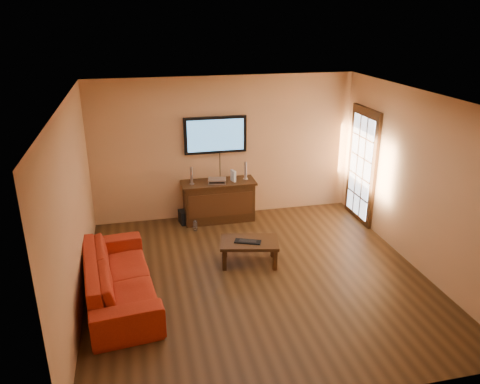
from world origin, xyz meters
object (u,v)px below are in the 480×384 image
object	(u,v)px
subwoofer	(186,217)
keyboard	(248,241)
coffee_table	(249,244)
speaker_left	(192,177)
sofa	(118,270)
game_console	(233,176)
speaker_right	(246,171)
media_console	(219,201)
bottle	(195,226)
television	(215,135)
av_receiver	(217,181)

from	to	relation	value
subwoofer	keyboard	distance (m)	1.97
coffee_table	speaker_left	distance (m)	1.97
sofa	subwoofer	size ratio (longest dim) A/B	8.96
sofa	game_console	xyz separation A→B (m)	(2.11, 2.27, 0.44)
speaker_right	sofa	bearing A→B (deg)	-135.32
media_console	keyboard	world-z (taller)	media_console
game_console	keyboard	size ratio (longest dim) A/B	0.49
keyboard	game_console	bearing A→B (deg)	85.15
coffee_table	speaker_left	size ratio (longest dim) A/B	3.10
bottle	television	bearing A→B (deg)	49.83
media_console	coffee_table	world-z (taller)	media_console
speaker_left	av_receiver	bearing A→B (deg)	-2.91
sofa	subwoofer	bearing A→B (deg)	-33.70
speaker_left	speaker_right	xyz separation A→B (m)	(1.03, 0.05, 0.01)
speaker_left	av_receiver	world-z (taller)	speaker_left
game_console	bottle	world-z (taller)	game_console
speaker_right	subwoofer	distance (m)	1.42
television	av_receiver	distance (m)	0.85
game_console	subwoofer	size ratio (longest dim) A/B	0.85
coffee_table	keyboard	bearing A→B (deg)	-136.19
coffee_table	game_console	world-z (taller)	game_console
speaker_left	av_receiver	size ratio (longest dim) A/B	0.97
sofa	subwoofer	distance (m)	2.61
speaker_left	bottle	bearing A→B (deg)	-92.02
sofa	game_console	distance (m)	3.13
coffee_table	game_console	xyz separation A→B (m)	(0.12, 1.74, 0.55)
sofa	subwoofer	xyz separation A→B (m)	(1.20, 2.30, -0.31)
television	sofa	size ratio (longest dim) A/B	0.52
game_console	bottle	size ratio (longest dim) A/B	1.02
av_receiver	game_console	distance (m)	0.32
television	av_receiver	size ratio (longest dim) A/B	3.54
sofa	coffee_table	bearing A→B (deg)	-81.17
media_console	keyboard	distance (m)	1.80
game_console	speaker_left	bearing A→B (deg)	161.99
coffee_table	speaker_right	size ratio (longest dim) A/B	2.93
speaker_left	keyboard	distance (m)	1.96
subwoofer	television	bearing A→B (deg)	9.61
sofa	speaker_right	world-z (taller)	speaker_right
media_console	av_receiver	xyz separation A→B (m)	(-0.03, -0.04, 0.42)
bottle	keyboard	distance (m)	1.59
media_console	keyboard	bearing A→B (deg)	-85.83
television	bottle	distance (m)	1.72
coffee_table	sofa	bearing A→B (deg)	-164.97
av_receiver	bottle	distance (m)	0.93
av_receiver	subwoofer	world-z (taller)	av_receiver
coffee_table	game_console	size ratio (longest dim) A/B	4.68
television	coffee_table	world-z (taller)	television
av_receiver	keyboard	distance (m)	1.82
speaker_right	game_console	world-z (taller)	speaker_right
coffee_table	bottle	bearing A→B (deg)	116.11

